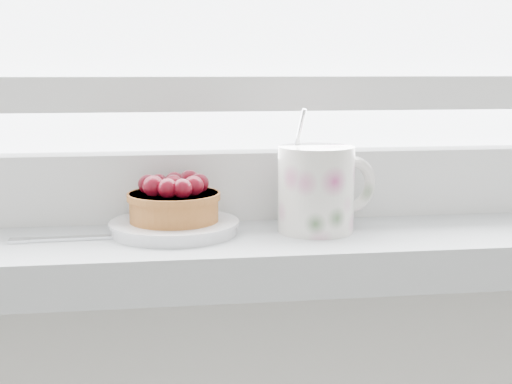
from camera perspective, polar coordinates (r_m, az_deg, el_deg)
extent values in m
cube|color=silver|center=(0.70, -0.02, -4.66)|extent=(1.60, 0.20, 0.04)
cube|color=silver|center=(0.76, -0.78, 0.69)|extent=(1.30, 0.05, 0.07)
cube|color=silver|center=(0.75, -0.79, 7.89)|extent=(1.30, 0.04, 0.04)
cylinder|color=white|center=(0.69, -6.54, -2.81)|extent=(0.12, 0.12, 0.01)
cylinder|color=#92511F|center=(0.68, -6.58, -1.20)|extent=(0.08, 0.08, 0.03)
cylinder|color=#92511F|center=(0.68, -6.59, -0.33)|extent=(0.09, 0.09, 0.01)
sphere|color=#46050E|center=(0.68, -6.61, 0.59)|extent=(0.02, 0.02, 0.02)
sphere|color=#46050E|center=(0.68, -4.57, 0.70)|extent=(0.02, 0.02, 0.02)
sphere|color=#46050E|center=(0.70, -5.35, 0.92)|extent=(0.02, 0.02, 0.02)
sphere|color=#46050E|center=(0.70, -6.55, 0.87)|extent=(0.02, 0.02, 0.02)
sphere|color=#46050E|center=(0.70, -7.79, 0.75)|extent=(0.02, 0.02, 0.02)
sphere|color=#46050E|center=(0.68, -8.63, 0.61)|extent=(0.02, 0.02, 0.02)
sphere|color=#46050E|center=(0.67, -8.20, 0.45)|extent=(0.02, 0.02, 0.02)
sphere|color=#46050E|center=(0.66, -7.08, 0.29)|extent=(0.02, 0.02, 0.02)
sphere|color=#46050E|center=(0.66, -5.90, 0.27)|extent=(0.02, 0.02, 0.02)
sphere|color=#46050E|center=(0.67, -5.02, 0.49)|extent=(0.02, 0.02, 0.02)
cylinder|color=silver|center=(0.69, 4.81, 0.22)|extent=(0.09, 0.09, 0.08)
cylinder|color=black|center=(0.68, 4.85, 3.36)|extent=(0.06, 0.06, 0.01)
torus|color=silver|center=(0.71, 7.61, 0.59)|extent=(0.06, 0.03, 0.06)
cylinder|color=silver|center=(0.69, 3.45, 4.61)|extent=(0.01, 0.02, 0.05)
cube|color=silver|center=(0.68, -14.58, -3.60)|extent=(0.10, 0.01, 0.00)
cube|color=silver|center=(0.68, -18.42, -3.70)|extent=(0.02, 0.01, 0.00)
cube|color=silver|center=(0.68, -9.68, -3.46)|extent=(0.02, 0.01, 0.00)
cube|color=silver|center=(0.68, -7.82, -3.40)|extent=(0.03, 0.02, 0.00)
cube|color=silver|center=(0.67, -5.43, -3.49)|extent=(0.03, 0.00, 0.00)
cube|color=silver|center=(0.68, -5.47, -3.37)|extent=(0.03, 0.00, 0.00)
cube|color=silver|center=(0.68, -5.52, -3.26)|extent=(0.03, 0.00, 0.00)
cube|color=silver|center=(0.69, -5.56, -3.15)|extent=(0.03, 0.00, 0.00)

